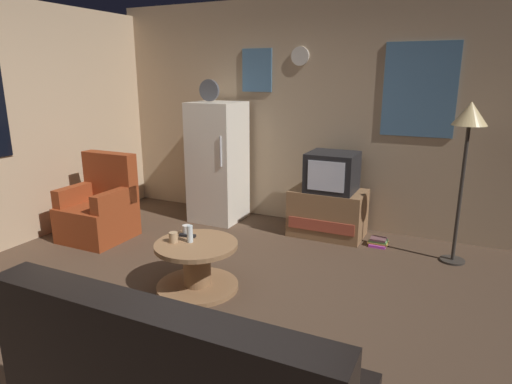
# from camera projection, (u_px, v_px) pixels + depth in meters

# --- Properties ---
(ground_plane) EXTENTS (12.00, 12.00, 0.00)m
(ground_plane) POSITION_uv_depth(u_px,v_px,m) (198.00, 304.00, 3.65)
(ground_plane) COLOR #4C3828
(wall_with_art) EXTENTS (5.20, 0.12, 2.71)m
(wall_with_art) POSITION_uv_depth(u_px,v_px,m) (304.00, 114.00, 5.43)
(wall_with_art) COLOR tan
(wall_with_art) RESTS_ON ground_plane
(fridge) EXTENTS (0.60, 0.62, 1.77)m
(fridge) POSITION_uv_depth(u_px,v_px,m) (218.00, 162.00, 5.60)
(fridge) COLOR silver
(fridge) RESTS_ON ground_plane
(tv_stand) EXTENTS (0.84, 0.53, 0.54)m
(tv_stand) POSITION_uv_depth(u_px,v_px,m) (328.00, 213.00, 5.15)
(tv_stand) COLOR #8E6642
(tv_stand) RESTS_ON ground_plane
(crt_tv) EXTENTS (0.54, 0.51, 0.44)m
(crt_tv) POSITION_uv_depth(u_px,v_px,m) (332.00, 172.00, 5.01)
(crt_tv) COLOR black
(crt_tv) RESTS_ON tv_stand
(standing_lamp) EXTENTS (0.32, 0.32, 1.59)m
(standing_lamp) POSITION_uv_depth(u_px,v_px,m) (469.00, 127.00, 4.13)
(standing_lamp) COLOR #332D28
(standing_lamp) RESTS_ON ground_plane
(coffee_table) EXTENTS (0.72, 0.72, 0.43)m
(coffee_table) POSITION_uv_depth(u_px,v_px,m) (197.00, 266.00, 3.86)
(coffee_table) COLOR #8E6642
(coffee_table) RESTS_ON ground_plane
(wine_glass) EXTENTS (0.05, 0.05, 0.15)m
(wine_glass) POSITION_uv_depth(u_px,v_px,m) (190.00, 234.00, 3.81)
(wine_glass) COLOR silver
(wine_glass) RESTS_ON coffee_table
(mug_ceramic_white) EXTENTS (0.08, 0.08, 0.09)m
(mug_ceramic_white) POSITION_uv_depth(u_px,v_px,m) (187.00, 230.00, 3.99)
(mug_ceramic_white) COLOR silver
(mug_ceramic_white) RESTS_ON coffee_table
(mug_ceramic_tan) EXTENTS (0.08, 0.08, 0.09)m
(mug_ceramic_tan) POSITION_uv_depth(u_px,v_px,m) (173.00, 237.00, 3.81)
(mug_ceramic_tan) COLOR tan
(mug_ceramic_tan) RESTS_ON coffee_table
(remote_control) EXTENTS (0.16, 0.07, 0.02)m
(remote_control) POSITION_uv_depth(u_px,v_px,m) (187.00, 235.00, 3.95)
(remote_control) COLOR black
(remote_control) RESTS_ON coffee_table
(armchair) EXTENTS (0.68, 0.68, 0.96)m
(armchair) POSITION_uv_depth(u_px,v_px,m) (100.00, 209.00, 5.06)
(armchair) COLOR maroon
(armchair) RESTS_ON ground_plane
(book_stack) EXTENTS (0.21, 0.17, 0.09)m
(book_stack) POSITION_uv_depth(u_px,v_px,m) (378.00, 242.00, 4.87)
(book_stack) COLOR #C746CA
(book_stack) RESTS_ON ground_plane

